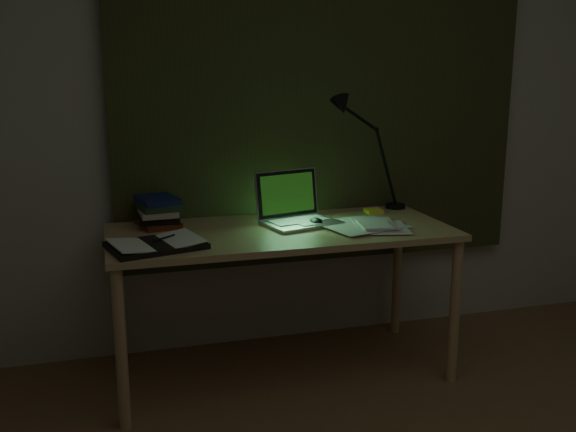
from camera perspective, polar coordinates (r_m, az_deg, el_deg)
The scene contains 11 objects.
wall_back at distance 3.44m, azimuth 3.01°, elevation 9.33°, with size 3.50×0.00×2.50m, color beige.
curtain at distance 3.40m, azimuth 3.27°, elevation 12.66°, with size 2.20×0.06×2.00m, color #33361B.
desk at distance 3.12m, azimuth -0.62°, elevation -7.69°, with size 1.60×0.70×0.73m, color tan, non-canonical shape.
laptop at distance 3.07m, azimuth 1.21°, elevation 1.48°, with size 0.35×0.39×0.25m, color silver, non-canonical shape.
open_textbook at distance 2.75m, azimuth -11.65°, elevation -2.46°, with size 0.38×0.27×0.03m, color white, non-canonical shape.
book_stack at distance 3.12m, azimuth -11.42°, elevation 0.45°, with size 0.19×0.22×0.15m, color white, non-canonical shape.
loose_papers at distance 3.05m, azimuth 6.76°, elevation -0.91°, with size 0.31×0.33×0.02m, color silver, non-canonical shape.
mouse at distance 3.09m, azimuth 2.51°, elevation -0.49°, with size 0.06×0.10×0.04m, color black.
sticky_yellow at distance 3.39m, azimuth 7.61°, elevation 0.45°, with size 0.08×0.08×0.02m, color #FAFF35.
sticky_pink at distance 3.42m, azimuth 7.64°, elevation 0.57°, with size 0.08×0.08×0.02m, color #CC4F97.
desk_lamp at distance 3.47m, azimuth 9.70°, elevation 5.40°, with size 0.39×0.30×0.58m, color black, non-canonical shape.
Camera 1 is at (-1.12, -1.25, 1.46)m, focal length 40.00 mm.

